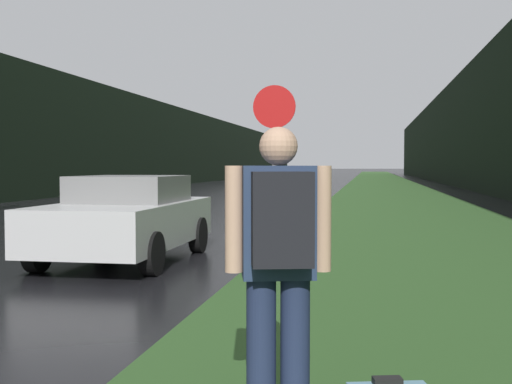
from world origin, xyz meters
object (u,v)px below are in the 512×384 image
Objects in this scene: hitchhiker_with_backpack at (279,259)px; car_passing_far at (272,187)px; car_passing_near at (126,218)px; stop_sign at (274,159)px.

car_passing_far is (-3.45, 22.55, -0.37)m from hitchhiker_with_backpack.
hitchhiker_with_backpack reaches higher than car_passing_near.
hitchhiker_with_backpack is at bearing 118.52° from car_passing_near.
stop_sign is 1.53× the size of hitchhiker_with_backpack.
car_passing_near is at bearing 90.00° from car_passing_far.
hitchhiker_with_backpack reaches higher than car_passing_far.
car_passing_near is at bearing 168.38° from stop_sign.
stop_sign is 0.69× the size of car_passing_near.
hitchhiker_with_backpack is at bearing -81.28° from stop_sign.
car_passing_near is 16.21m from car_passing_far.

